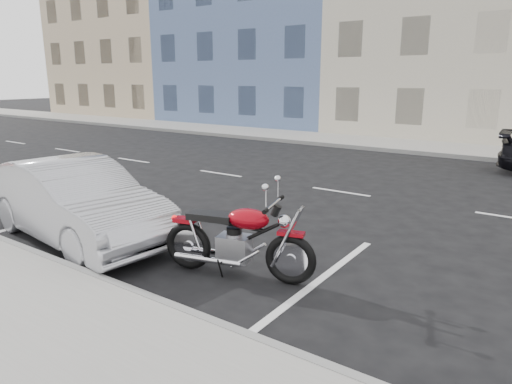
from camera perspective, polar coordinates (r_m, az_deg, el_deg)
ground at (r=11.30m, az=19.76°, el=-1.40°), size 120.00×120.00×0.00m
sidewalk_far at (r=20.97m, az=13.08°, el=6.13°), size 80.00×3.40×0.15m
curb_near at (r=8.98m, az=-28.70°, el=-5.74°), size 80.00×0.12×0.16m
curb_far at (r=19.42m, az=11.17°, el=5.62°), size 80.00×0.12×0.16m
bldg_far_west at (r=39.48m, az=-12.52°, el=18.37°), size 12.00×12.00×12.00m
bldg_blue at (r=31.88m, az=3.28°, el=20.66°), size 12.00×12.00×13.00m
bldg_cream at (r=27.45m, az=26.35°, el=18.79°), size 12.00×12.00×11.50m
motorcycle at (r=6.44m, az=4.63°, el=-7.08°), size 2.30×0.97×1.18m
sedan_silver at (r=8.78m, az=-21.61°, el=-1.02°), size 4.52×2.04×1.44m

